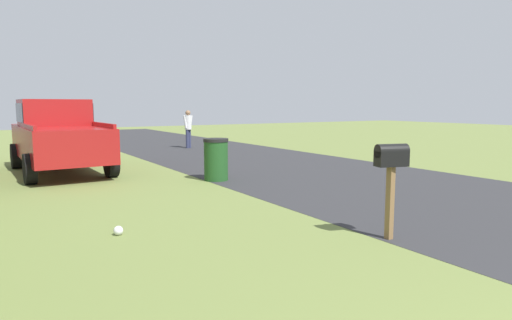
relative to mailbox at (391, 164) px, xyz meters
name	(u,v)px	position (x,y,z in m)	size (l,w,h in m)	color
road_asphalt	(452,201)	(1.11, -3.09, -1.10)	(60.00, 6.47, 0.01)	#2D2D30
mailbox	(391,164)	(0.00, 0.00, 0.00)	(0.32, 0.50, 1.38)	brown
pickup_truck	(58,134)	(9.54, 3.09, 0.00)	(5.07, 2.36, 2.09)	maroon
trash_bin	(216,159)	(5.84, -0.13, -0.56)	(0.64, 0.64, 1.08)	#1E4C1E
pedestrian	(188,126)	(14.24, -2.92, -0.12)	(0.30, 0.53, 1.70)	#2D3351
litter_bag_near_hydrant	(118,231)	(2.24, 3.28, -1.03)	(0.14, 0.14, 0.14)	silver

